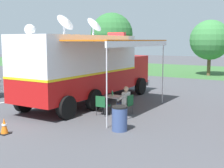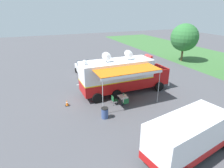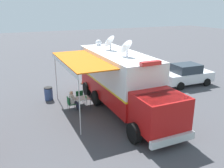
# 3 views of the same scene
# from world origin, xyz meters

# --- Properties ---
(ground_plane) EXTENTS (100.00, 100.00, 0.00)m
(ground_plane) POSITION_xyz_m (0.00, 0.00, 0.00)
(ground_plane) COLOR #47474C
(lot_stripe) EXTENTS (0.15, 4.80, 0.01)m
(lot_stripe) POSITION_xyz_m (-3.88, -0.92, 0.00)
(lot_stripe) COLOR silver
(lot_stripe) RESTS_ON ground
(command_truck) EXTENTS (4.90, 9.51, 4.53)m
(command_truck) POSITION_xyz_m (0.03, 0.75, 1.95)
(command_truck) COLOR #B71414
(command_truck) RESTS_ON ground
(folding_table) EXTENTS (0.81, 0.81, 0.73)m
(folding_table) POSITION_xyz_m (2.23, -0.35, 0.67)
(folding_table) COLOR silver
(folding_table) RESTS_ON ground
(water_bottle) EXTENTS (0.07, 0.07, 0.22)m
(water_bottle) POSITION_xyz_m (2.07, -0.19, 0.83)
(water_bottle) COLOR #3F9959
(water_bottle) RESTS_ON folding_table
(folding_chair_at_table) EXTENTS (0.48, 0.48, 0.87)m
(folding_chair_at_table) POSITION_xyz_m (3.03, -0.44, 0.51)
(folding_chair_at_table) COLOR #19562D
(folding_chair_at_table) RESTS_ON ground
(folding_chair_beside_table) EXTENTS (0.48, 0.48, 0.87)m
(folding_chair_beside_table) POSITION_xyz_m (2.16, -1.20, 0.51)
(folding_chair_beside_table) COLOR #19562D
(folding_chair_beside_table) RESTS_ON ground
(seated_responder) EXTENTS (0.66, 0.55, 1.25)m
(seated_responder) POSITION_xyz_m (2.84, -0.44, 0.65)
(seated_responder) COLOR silver
(seated_responder) RESTS_ON ground
(trash_bin) EXTENTS (0.57, 0.57, 0.91)m
(trash_bin) POSITION_xyz_m (3.96, -2.77, 0.46)
(trash_bin) COLOR #384C7F
(trash_bin) RESTS_ON ground
(traffic_cone) EXTENTS (0.36, 0.36, 0.58)m
(traffic_cone) POSITION_xyz_m (0.71, -5.22, 0.28)
(traffic_cone) COLOR black
(traffic_cone) RESTS_ON ground
(car_behind_truck) EXTENTS (4.26, 2.13, 1.76)m
(car_behind_truck) POSITION_xyz_m (-7.03, -1.52, 0.88)
(car_behind_truck) COLOR silver
(car_behind_truck) RESTS_ON ground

